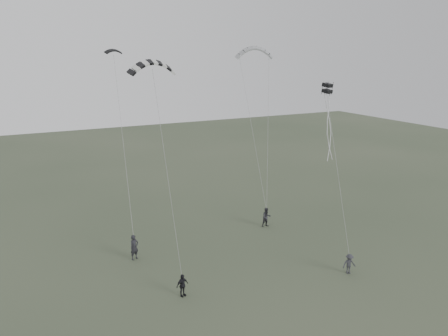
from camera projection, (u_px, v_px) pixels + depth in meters
name	position (u px, v px, depth m)	size (l,w,h in m)	color
ground	(240.00, 281.00, 30.52)	(140.00, 140.00, 0.00)	#37432F
flyer_left	(134.00, 247.00, 33.52)	(0.72, 0.47, 1.98)	black
flyer_right	(267.00, 217.00, 39.92)	(0.88, 0.68, 1.80)	#27262B
flyer_center	(182.00, 285.00, 28.43)	(0.91, 0.38, 1.55)	black
flyer_far	(349.00, 264.00, 31.37)	(0.97, 0.56, 1.50)	#2C2C32
kite_dark_small	(113.00, 50.00, 36.37)	(1.45, 0.43, 0.49)	black
kite_pale_large	(254.00, 48.00, 41.95)	(3.59, 0.81, 1.50)	#939598
kite_striped	(152.00, 62.00, 28.34)	(3.11, 0.78, 1.21)	black
kite_box	(327.00, 88.00, 32.42)	(0.60, 0.60, 0.70)	black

